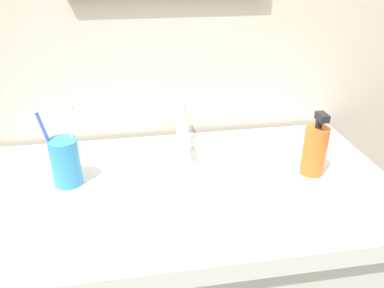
% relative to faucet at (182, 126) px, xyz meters
% --- Properties ---
extents(sink_basin, '(0.40, 0.40, 0.12)m').
position_rel_faucet_xyz_m(sink_basin, '(0.00, -0.19, -0.11)').
color(sink_basin, white).
rests_on(sink_basin, vanity_counter).
extents(faucet, '(0.02, 0.16, 0.13)m').
position_rel_faucet_xyz_m(faucet, '(0.00, 0.00, 0.00)').
color(faucet, silver).
rests_on(faucet, sink_basin).
extents(toothbrush_cup, '(0.06, 0.06, 0.11)m').
position_rel_faucet_xyz_m(toothbrush_cup, '(-0.28, -0.13, -0.01)').
color(toothbrush_cup, '#338CCC').
rests_on(toothbrush_cup, vanity_counter).
extents(toothbrush_white, '(0.04, 0.03, 0.20)m').
position_rel_faucet_xyz_m(toothbrush_white, '(-0.26, -0.12, 0.05)').
color(toothbrush_white, white).
rests_on(toothbrush_white, toothbrush_cup).
extents(toothbrush_blue, '(0.05, 0.01, 0.20)m').
position_rel_faucet_xyz_m(toothbrush_blue, '(-0.31, -0.13, 0.05)').
color(toothbrush_blue, blue).
rests_on(toothbrush_blue, toothbrush_cup).
extents(soap_dispenser, '(0.06, 0.06, 0.16)m').
position_rel_faucet_xyz_m(soap_dispenser, '(0.29, -0.18, -0.00)').
color(soap_dispenser, orange).
rests_on(soap_dispenser, vanity_counter).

